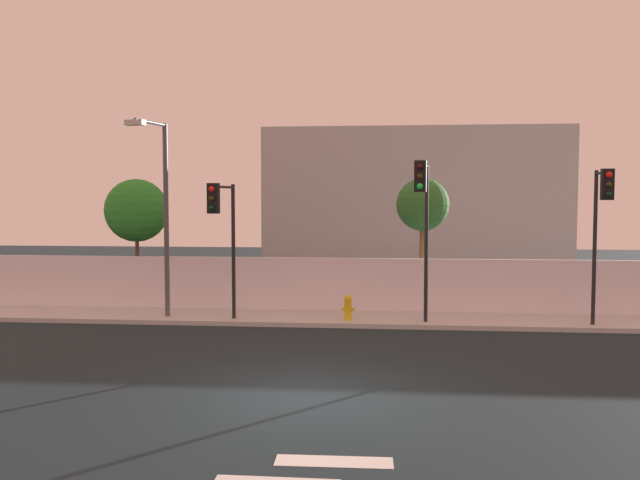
% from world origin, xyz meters
% --- Properties ---
extents(ground_plane, '(80.00, 80.00, 0.00)m').
position_xyz_m(ground_plane, '(0.00, 0.00, 0.00)').
color(ground_plane, '#19252A').
extents(sidewalk, '(36.00, 2.40, 0.15)m').
position_xyz_m(sidewalk, '(0.00, 8.20, 0.07)').
color(sidewalk, '#B7B7B7').
rests_on(sidewalk, ground).
extents(perimeter_wall, '(36.00, 0.18, 1.80)m').
position_xyz_m(perimeter_wall, '(0.00, 9.49, 1.05)').
color(perimeter_wall, silver).
rests_on(perimeter_wall, sidewalk).
extents(traffic_light_left, '(0.50, 1.74, 4.31)m').
position_xyz_m(traffic_light_left, '(-3.37, 6.72, 3.32)').
color(traffic_light_left, black).
rests_on(traffic_light_left, sidewalk).
extents(traffic_light_center, '(0.53, 1.75, 4.94)m').
position_xyz_m(traffic_light_center, '(2.72, 6.76, 3.76)').
color(traffic_light_center, black).
rests_on(traffic_light_center, sidewalk).
extents(traffic_light_right, '(0.34, 1.25, 4.70)m').
position_xyz_m(traffic_light_right, '(7.93, 7.01, 3.57)').
color(traffic_light_right, black).
rests_on(traffic_light_right, sidewalk).
extents(street_lamp_curbside, '(0.75, 1.93, 6.25)m').
position_xyz_m(street_lamp_curbside, '(-5.54, 7.49, 3.88)').
color(street_lamp_curbside, '#4C4C51').
rests_on(street_lamp_curbside, sidewalk).
extents(fire_hydrant, '(0.44, 0.26, 0.80)m').
position_xyz_m(fire_hydrant, '(0.43, 7.61, 0.58)').
color(fire_hydrant, gold).
rests_on(fire_hydrant, sidewalk).
extents(roadside_tree_leftmost, '(2.37, 2.37, 4.74)m').
position_xyz_m(roadside_tree_leftmost, '(-7.71, 10.98, 3.54)').
color(roadside_tree_leftmost, brown).
rests_on(roadside_tree_leftmost, ground).
extents(roadside_tree_midleft, '(1.92, 1.92, 4.74)m').
position_xyz_m(roadside_tree_midleft, '(2.97, 10.98, 3.74)').
color(roadside_tree_midleft, brown).
rests_on(roadside_tree_midleft, ground).
extents(low_building_distant, '(15.86, 6.00, 7.68)m').
position_xyz_m(low_building_distant, '(3.23, 23.49, 3.84)').
color(low_building_distant, '#B1B1B1').
rests_on(low_building_distant, ground).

